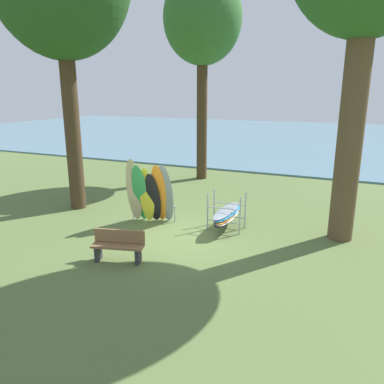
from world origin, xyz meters
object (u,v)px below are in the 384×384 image
tree_mid_behind (203,21)px  leaning_board_pile (150,194)px  board_storage_rack (227,214)px  park_bench (118,245)px

tree_mid_behind → leaning_board_pile: tree_mid_behind is taller
board_storage_rack → tree_mid_behind: bearing=118.8°
board_storage_rack → park_bench: size_ratio=1.46×
leaning_board_pile → board_storage_rack: bearing=10.8°
board_storage_rack → leaning_board_pile: bearing=-169.2°
tree_mid_behind → board_storage_rack: (3.64, -6.63, -7.12)m
tree_mid_behind → park_bench: bearing=-80.1°
tree_mid_behind → board_storage_rack: size_ratio=4.66×
tree_mid_behind → park_bench: 12.52m
tree_mid_behind → board_storage_rack: bearing=-61.2°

